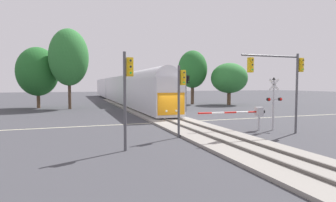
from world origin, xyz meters
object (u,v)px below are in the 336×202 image
object	(u,v)px
crossing_gate_near	(252,113)
traffic_signal_near_left	(127,85)
oak_far_right	(193,69)
crossing_signal_mast	(274,98)
traffic_signal_near_right	(282,73)
pine_left_background	(38,72)
traffic_signal_median	(181,89)
traffic_signal_far_side	(187,86)
oak_behind_train	(69,57)
maple_right_background	(229,78)
commuter_train	(120,88)

from	to	relation	value
crossing_gate_near	traffic_signal_near_left	bearing A→B (deg)	-162.75
oak_far_right	crossing_signal_mast	bearing A→B (deg)	-101.53
traffic_signal_near_right	oak_far_right	size ratio (longest dim) A/B	0.60
traffic_signal_near_left	crossing_signal_mast	bearing A→B (deg)	13.28
crossing_gate_near	pine_left_background	distance (m)	33.03
traffic_signal_near_left	traffic_signal_median	bearing A→B (deg)	31.51
traffic_signal_far_side	crossing_signal_mast	bearing A→B (deg)	-87.83
oak_behind_train	oak_far_right	bearing A→B (deg)	7.77
traffic_signal_median	traffic_signal_far_side	bearing A→B (deg)	65.49
traffic_signal_near_right	crossing_gate_near	bearing A→B (deg)	115.80
crossing_signal_mast	traffic_signal_near_left	size ratio (longest dim) A/B	0.78
traffic_signal_near_left	pine_left_background	bearing A→B (deg)	103.76
traffic_signal_far_side	oak_behind_train	world-z (taller)	oak_behind_train
traffic_signal_far_side	crossing_gate_near	bearing A→B (deg)	-94.09
crossing_gate_near	traffic_signal_near_right	size ratio (longest dim) A/B	1.00
traffic_signal_near_left	pine_left_background	size ratio (longest dim) A/B	0.58
oak_behind_train	oak_far_right	distance (m)	20.90
crossing_gate_near	traffic_signal_near_left	xyz separation A→B (m)	(-10.25, -3.18, 2.16)
crossing_signal_mast	crossing_gate_near	bearing A→B (deg)	167.70
crossing_signal_mast	oak_far_right	distance (m)	28.48
traffic_signal_far_side	traffic_signal_near_left	bearing A→B (deg)	-121.60
pine_left_background	maple_right_background	xyz separation A→B (m)	(30.64, -3.43, -0.82)
pine_left_background	traffic_signal_median	bearing A→B (deg)	-67.66
oak_behind_train	maple_right_background	bearing A→B (deg)	-0.81
maple_right_background	crossing_signal_mast	bearing A→B (deg)	-114.54
traffic_signal_near_right	maple_right_background	distance (m)	28.71
traffic_signal_near_right	pine_left_background	distance (m)	35.02
crossing_gate_near	maple_right_background	bearing A→B (deg)	61.93
oak_far_right	pine_left_background	bearing A→B (deg)	179.46
commuter_train	crossing_gate_near	distance (m)	37.36
crossing_gate_near	oak_behind_train	bearing A→B (deg)	118.59
crossing_gate_near	pine_left_background	world-z (taller)	pine_left_background
pine_left_background	crossing_gate_near	bearing A→B (deg)	-57.16
traffic_signal_far_side	oak_far_right	world-z (taller)	oak_far_right
traffic_signal_near_left	maple_right_background	world-z (taller)	maple_right_background
crossing_signal_mast	oak_far_right	bearing A→B (deg)	78.47
crossing_gate_near	traffic_signal_median	size ratio (longest dim) A/B	1.20
traffic_signal_far_side	traffic_signal_median	world-z (taller)	traffic_signal_far_side
commuter_train	oak_behind_train	xyz separation A→B (m)	(-9.33, -12.63, 4.68)
traffic_signal_median	pine_left_background	distance (m)	30.60
crossing_signal_mast	traffic_signal_far_side	xyz separation A→B (m)	(-0.59, 15.62, 0.84)
commuter_train	crossing_gate_near	xyz separation A→B (m)	(4.01, -37.12, -1.33)
traffic_signal_near_right	traffic_signal_far_side	world-z (taller)	traffic_signal_near_right
traffic_signal_near_left	traffic_signal_median	world-z (taller)	traffic_signal_near_left
pine_left_background	traffic_signal_near_left	bearing A→B (deg)	-76.24
pine_left_background	oak_far_right	world-z (taller)	oak_far_right
traffic_signal_near_right	traffic_signal_far_side	size ratio (longest dim) A/B	1.15
commuter_train	oak_far_right	size ratio (longest dim) A/B	6.68
traffic_signal_near_right	maple_right_background	world-z (taller)	maple_right_background
traffic_signal_near_left	crossing_gate_near	bearing A→B (deg)	17.25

